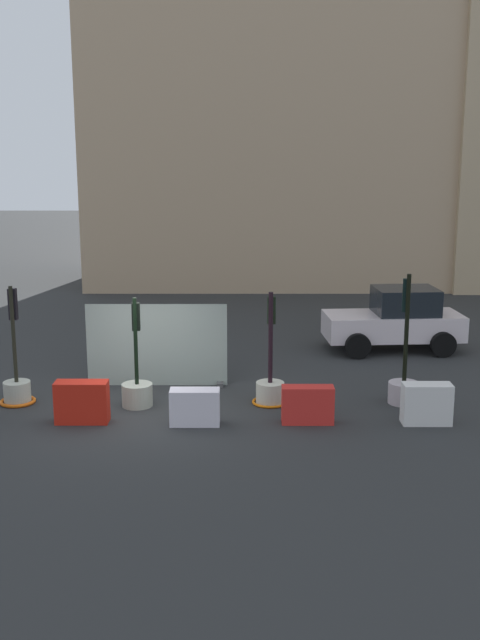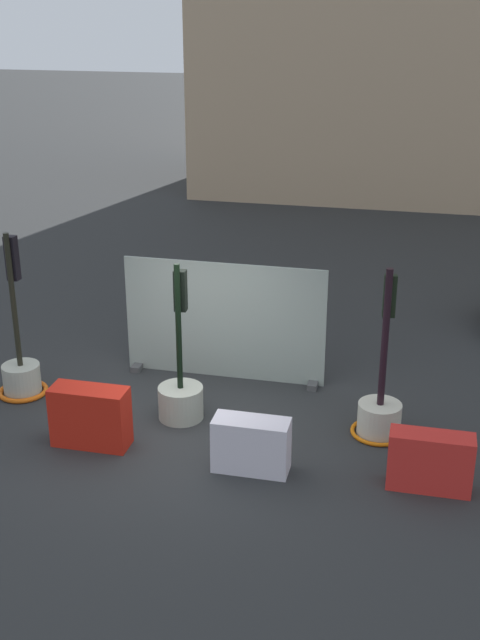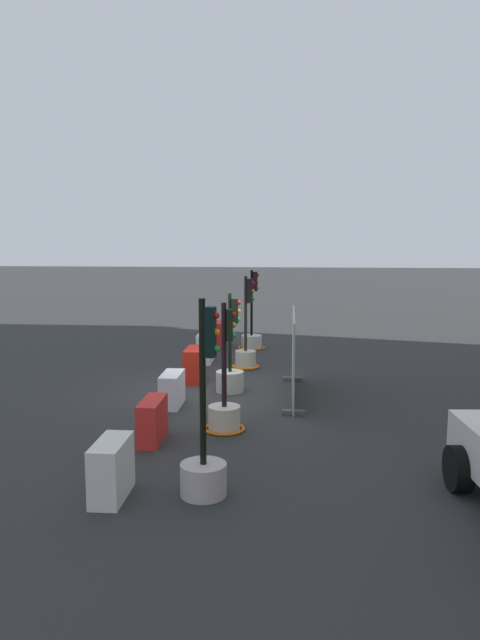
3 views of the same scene
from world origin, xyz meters
name	(u,v)px [view 1 (image 1 of 3)]	position (x,y,z in m)	size (l,w,h in m)	color
ground_plane	(142,410)	(0.00, 0.00, 0.00)	(120.00, 120.00, 0.00)	#2A2B2C
traffic_light_1	(19,383)	(-2.89, 0.53, 0.46)	(0.81, 0.81, 2.72)	#B6B8A5
traffic_light_2	(139,386)	(-0.12, 0.34, 0.46)	(0.69, 0.69, 2.49)	#B0B29F
traffic_light_3	(272,385)	(2.90, 0.52, 0.43)	(0.83, 0.83, 2.59)	beige
traffic_light_4	(406,381)	(5.95, 0.54, 0.53)	(0.70, 0.70, 2.99)	#B8AAB0
construction_barrier_2	(84,402)	(-1.14, -0.74, 0.45)	(1.12, 0.45, 0.90)	red
construction_barrier_3	(196,407)	(1.26, -0.87, 0.38)	(1.05, 0.44, 0.76)	silver
construction_barrier_4	(309,405)	(3.64, -0.78, 0.40)	(1.10, 0.39, 0.80)	red
construction_barrier_5	(428,404)	(6.14, -0.82, 0.44)	(1.03, 0.44, 0.87)	silver
car_white_van	(398,320)	(6.72, 5.37, 0.88)	(4.01, 2.25, 1.82)	silver
building_main_facade	(270,116)	(3.44, 17.96, 7.17)	(15.92, 7.59, 14.29)	tan
site_fence_panel	(159,347)	(0.18, 1.91, 0.97)	(3.43, 0.50, 2.04)	#98A499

